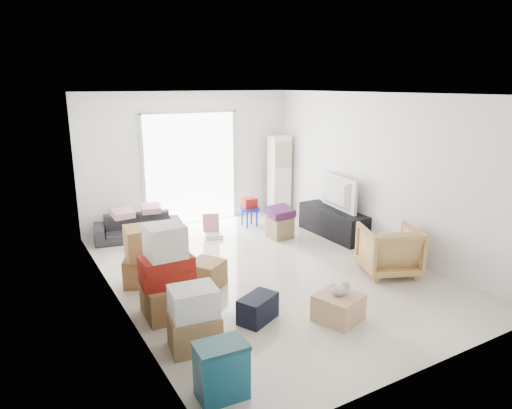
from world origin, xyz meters
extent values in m
cube|color=beige|center=(0.00, 0.00, -0.12)|extent=(4.50, 6.00, 0.24)
cube|color=white|center=(0.00, 0.00, 2.82)|extent=(4.50, 6.00, 0.24)
cube|color=white|center=(0.00, 3.12, 1.35)|extent=(4.50, 0.24, 2.70)
cube|color=white|center=(0.00, -3.12, 1.35)|extent=(4.50, 0.24, 2.70)
cube|color=white|center=(-2.37, 0.00, 1.35)|extent=(0.24, 6.00, 2.70)
cube|color=white|center=(2.37, 0.00, 1.35)|extent=(0.24, 6.00, 2.70)
cube|color=white|center=(0.00, 2.98, 1.15)|extent=(2.00, 0.01, 2.30)
cube|color=silver|center=(-1.00, 2.97, 1.15)|extent=(0.06, 0.04, 2.30)
cube|color=silver|center=(1.00, 2.97, 1.15)|extent=(0.06, 0.04, 2.30)
cube|color=silver|center=(0.00, 2.97, 2.30)|extent=(2.10, 0.04, 0.06)
cube|color=white|center=(1.95, 2.65, 0.88)|extent=(0.45, 0.30, 1.75)
cube|color=black|center=(2.00, 0.82, 0.26)|extent=(0.47, 1.57, 0.52)
imported|color=black|center=(2.00, 0.82, 0.60)|extent=(0.78, 1.19, 0.15)
imported|color=#2A2A30|center=(-1.29, 2.50, 0.31)|extent=(1.65, 0.75, 0.62)
cube|color=#BC8992|center=(-1.57, 2.45, 0.68)|extent=(0.42, 0.35, 0.12)
cube|color=#BC8992|center=(-1.02, 2.53, 0.68)|extent=(0.39, 0.33, 0.12)
imported|color=tan|center=(1.59, -1.01, 0.41)|extent=(1.04, 1.01, 0.83)
cube|color=navy|center=(-1.90, -2.34, 0.13)|extent=(0.48, 0.35, 0.25)
cube|color=navy|center=(-1.90, -2.34, 0.38)|extent=(0.48, 0.35, 0.25)
cube|color=#0C333D|center=(-1.90, -2.34, 0.53)|extent=(0.49, 0.36, 0.04)
cube|color=olive|center=(-1.80, -1.45, 0.20)|extent=(0.61, 0.54, 0.40)
cube|color=silver|center=(-1.80, -1.45, 0.56)|extent=(0.54, 0.46, 0.31)
cube|color=olive|center=(-1.80, -0.60, 0.21)|extent=(0.61, 0.61, 0.43)
cube|color=#9E2313|center=(-1.80, -0.60, 0.52)|extent=(0.68, 0.49, 0.19)
cube|color=#9E2313|center=(-1.80, -0.60, 0.70)|extent=(0.62, 0.41, 0.17)
cube|color=silver|center=(-1.80, -0.60, 0.99)|extent=(0.45, 0.43, 0.40)
cube|color=olive|center=(-1.77, 0.47, 0.21)|extent=(0.72, 0.67, 0.42)
cube|color=olive|center=(-1.77, 0.47, 0.64)|extent=(0.55, 0.55, 0.45)
cube|color=olive|center=(-1.04, -0.05, 0.19)|extent=(0.63, 0.63, 0.38)
cube|color=black|center=(-0.89, -1.28, 0.16)|extent=(0.59, 0.49, 0.32)
cube|color=olive|center=(1.05, 1.22, 0.20)|extent=(0.41, 0.41, 0.40)
cube|color=#4C1E4C|center=(1.05, 1.22, 0.47)|extent=(0.47, 0.47, 0.14)
cylinder|color=#0D21B8|center=(0.91, 2.16, 0.37)|extent=(0.45, 0.45, 0.04)
cylinder|color=#0D21B8|center=(1.02, 2.27, 0.17)|extent=(0.04, 0.04, 0.35)
cylinder|color=#0D21B8|center=(0.80, 2.27, 0.17)|extent=(0.04, 0.04, 0.35)
cylinder|color=#0D21B8|center=(0.80, 2.05, 0.17)|extent=(0.04, 0.04, 0.35)
cylinder|color=#0D21B8|center=(1.02, 2.05, 0.17)|extent=(0.04, 0.04, 0.35)
cube|color=#9E2313|center=(0.91, 2.16, 0.49)|extent=(0.28, 0.22, 0.20)
cube|color=silver|center=(-0.03, 1.85, 0.04)|extent=(0.41, 0.39, 0.08)
cube|color=#D4727D|center=(-0.03, 1.98, 0.26)|extent=(0.31, 0.15, 0.36)
cube|color=tan|center=(-0.03, -1.77, 0.17)|extent=(0.63, 0.63, 0.33)
ellipsoid|color=#B2ADA8|center=(-0.03, -1.77, 0.39)|extent=(0.22, 0.15, 0.12)
cube|color=#A82029|center=(-0.03, -1.77, 0.40)|extent=(0.15, 0.12, 0.03)
sphere|color=#B2ADA8|center=(0.10, -1.74, 0.42)|extent=(0.12, 0.12, 0.12)
camera|label=1|loc=(-3.46, -5.68, 2.83)|focal=32.00mm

